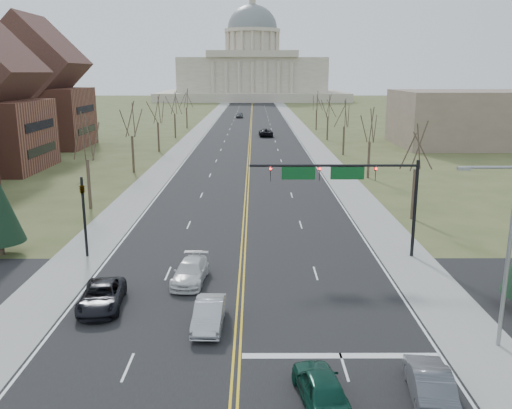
{
  "coord_description": "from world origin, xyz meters",
  "views": [
    {
      "loc": [
        0.85,
        -24.49,
        13.24
      ],
      "look_at": [
        0.99,
        17.4,
        3.0
      ],
      "focal_mm": 38.0,
      "sensor_mm": 36.0,
      "label": 1
    }
  ],
  "objects_px": {
    "car_sb_outer_lead": "(102,296)",
    "car_far_sb": "(240,115)",
    "car_sb_inner_lead": "(209,314)",
    "car_nb_outer_lead": "(429,382)",
    "signal_left": "(84,208)",
    "car_nb_inner_lead": "(321,386)",
    "street_light": "(504,246)",
    "signal_mast": "(346,180)",
    "car_far_nb": "(266,132)",
    "car_sb_inner_second": "(190,272)"
  },
  "relations": [
    {
      "from": "car_nb_outer_lead",
      "to": "car_sb_inner_second",
      "type": "bearing_deg",
      "value": -41.72
    },
    {
      "from": "signal_mast",
      "to": "car_far_nb",
      "type": "relative_size",
      "value": 2.02
    },
    {
      "from": "car_nb_inner_lead",
      "to": "car_far_sb",
      "type": "bearing_deg",
      "value": -95.04
    },
    {
      "from": "signal_left",
      "to": "car_sb_inner_lead",
      "type": "xyz_separation_m",
      "value": [
        9.93,
        -11.37,
        -3.0
      ]
    },
    {
      "from": "car_nb_outer_lead",
      "to": "car_sb_inner_lead",
      "type": "xyz_separation_m",
      "value": [
        -9.68,
        6.61,
        -0.03
      ]
    },
    {
      "from": "signal_mast",
      "to": "signal_left",
      "type": "distance_m",
      "value": 19.06
    },
    {
      "from": "car_sb_inner_lead",
      "to": "car_nb_outer_lead",
      "type": "bearing_deg",
      "value": -32.5
    },
    {
      "from": "car_nb_inner_lead",
      "to": "car_nb_outer_lead",
      "type": "relative_size",
      "value": 0.97
    },
    {
      "from": "car_far_sb",
      "to": "car_nb_outer_lead",
      "type": "bearing_deg",
      "value": -82.67
    },
    {
      "from": "car_nb_outer_lead",
      "to": "car_sb_outer_lead",
      "type": "relative_size",
      "value": 0.9
    },
    {
      "from": "car_nb_inner_lead",
      "to": "car_far_sb",
      "type": "distance_m",
      "value": 143.83
    },
    {
      "from": "signal_left",
      "to": "car_far_sb",
      "type": "bearing_deg",
      "value": 86.36
    },
    {
      "from": "car_nb_inner_lead",
      "to": "car_sb_outer_lead",
      "type": "relative_size",
      "value": 0.87
    },
    {
      "from": "signal_left",
      "to": "car_sb_inner_lead",
      "type": "bearing_deg",
      "value": -48.86
    },
    {
      "from": "car_nb_outer_lead",
      "to": "car_sb_inner_second",
      "type": "relative_size",
      "value": 0.93
    },
    {
      "from": "street_light",
      "to": "car_sb_inner_second",
      "type": "xyz_separation_m",
      "value": [
        -16.02,
        8.46,
        -4.52
      ]
    },
    {
      "from": "car_sb_inner_lead",
      "to": "car_far_sb",
      "type": "xyz_separation_m",
      "value": [
        -1.94,
        136.77,
        0.09
      ]
    },
    {
      "from": "street_light",
      "to": "car_nb_outer_lead",
      "type": "height_order",
      "value": "street_light"
    },
    {
      "from": "car_nb_inner_lead",
      "to": "car_sb_outer_lead",
      "type": "distance_m",
      "value": 14.82
    },
    {
      "from": "car_sb_inner_second",
      "to": "car_far_sb",
      "type": "relative_size",
      "value": 1.03
    },
    {
      "from": "car_nb_outer_lead",
      "to": "car_sb_inner_lead",
      "type": "distance_m",
      "value": 11.72
    },
    {
      "from": "signal_left",
      "to": "car_nb_outer_lead",
      "type": "xyz_separation_m",
      "value": [
        19.61,
        -17.98,
        -2.97
      ]
    },
    {
      "from": "car_sb_outer_lead",
      "to": "car_far_sb",
      "type": "distance_m",
      "value": 134.41
    },
    {
      "from": "street_light",
      "to": "car_far_sb",
      "type": "relative_size",
      "value": 1.94
    },
    {
      "from": "car_sb_outer_lead",
      "to": "car_sb_inner_second",
      "type": "bearing_deg",
      "value": 34.21
    },
    {
      "from": "car_nb_inner_lead",
      "to": "car_sb_inner_lead",
      "type": "xyz_separation_m",
      "value": [
        -5.13,
        6.89,
        -0.03
      ]
    },
    {
      "from": "street_light",
      "to": "car_nb_outer_lead",
      "type": "xyz_separation_m",
      "value": [
        -4.63,
        -4.48,
        -4.48
      ]
    },
    {
      "from": "car_nb_inner_lead",
      "to": "car_sb_outer_lead",
      "type": "bearing_deg",
      "value": -46.83
    },
    {
      "from": "signal_mast",
      "to": "car_far_sb",
      "type": "relative_size",
      "value": 2.59
    },
    {
      "from": "car_nb_inner_lead",
      "to": "car_far_sb",
      "type": "xyz_separation_m",
      "value": [
        -7.08,
        143.65,
        0.05
      ]
    },
    {
      "from": "signal_mast",
      "to": "car_sb_outer_lead",
      "type": "distance_m",
      "value": 18.51
    },
    {
      "from": "car_far_nb",
      "to": "car_far_sb",
      "type": "height_order",
      "value": "car_far_nb"
    },
    {
      "from": "street_light",
      "to": "car_sb_inner_lead",
      "type": "bearing_deg",
      "value": 171.52
    },
    {
      "from": "street_light",
      "to": "car_sb_inner_lead",
      "type": "height_order",
      "value": "street_light"
    },
    {
      "from": "street_light",
      "to": "car_nb_inner_lead",
      "type": "xyz_separation_m",
      "value": [
        -9.17,
        -4.75,
        -4.47
      ]
    },
    {
      "from": "signal_left",
      "to": "car_nb_inner_lead",
      "type": "height_order",
      "value": "signal_left"
    },
    {
      "from": "car_sb_inner_second",
      "to": "car_far_nb",
      "type": "height_order",
      "value": "car_far_nb"
    },
    {
      "from": "car_far_sb",
      "to": "street_light",
      "type": "bearing_deg",
      "value": -80.63
    },
    {
      "from": "signal_mast",
      "to": "car_sb_outer_lead",
      "type": "bearing_deg",
      "value": -149.89
    },
    {
      "from": "signal_mast",
      "to": "car_sb_inner_second",
      "type": "relative_size",
      "value": 2.52
    },
    {
      "from": "car_far_nb",
      "to": "car_far_sb",
      "type": "distance_m",
      "value": 48.59
    },
    {
      "from": "car_sb_outer_lead",
      "to": "car_far_nb",
      "type": "relative_size",
      "value": 0.83
    },
    {
      "from": "car_far_nb",
      "to": "car_far_sb",
      "type": "xyz_separation_m",
      "value": [
        -6.82,
        48.1,
        -0.04
      ]
    },
    {
      "from": "signal_mast",
      "to": "car_sb_inner_lead",
      "type": "height_order",
      "value": "signal_mast"
    },
    {
      "from": "street_light",
      "to": "car_nb_inner_lead",
      "type": "relative_size",
      "value": 2.08
    },
    {
      "from": "signal_mast",
      "to": "car_nb_outer_lead",
      "type": "relative_size",
      "value": 2.71
    },
    {
      "from": "signal_left",
      "to": "car_sb_inner_second",
      "type": "xyz_separation_m",
      "value": [
        8.21,
        -5.04,
        -3.01
      ]
    },
    {
      "from": "signal_mast",
      "to": "street_light",
      "type": "bearing_deg",
      "value": -68.59
    },
    {
      "from": "car_nb_outer_lead",
      "to": "car_sb_inner_lead",
      "type": "bearing_deg",
      "value": -27.42
    },
    {
      "from": "car_sb_inner_second",
      "to": "car_far_nb",
      "type": "relative_size",
      "value": 0.8
    }
  ]
}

